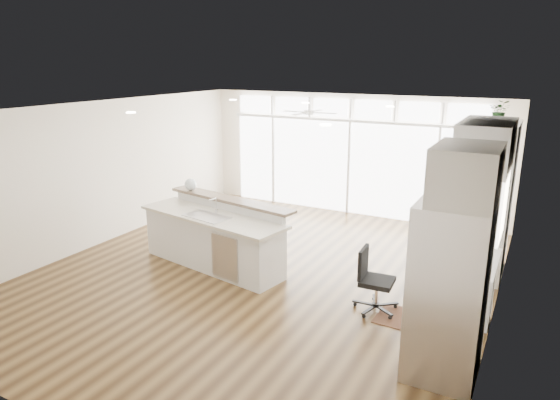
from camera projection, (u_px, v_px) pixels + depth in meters
The scene contains 24 objects.
floor at pixel (263, 275), 8.25m from camera, with size 7.00×8.00×0.02m, color #3C2712.
ceiling at pixel (262, 109), 7.52m from camera, with size 7.00×8.00×0.02m, color silver.
wall_back at pixel (351, 155), 11.29m from camera, with size 7.00×0.04×2.70m, color white.
wall_front at pixel (41, 298), 4.49m from camera, with size 7.00×0.04×2.70m, color white.
wall_left at pixel (103, 173), 9.47m from camera, with size 0.04×8.00×2.70m, color white.
wall_right at pixel (502, 229), 6.30m from camera, with size 0.04×8.00×2.70m, color white.
glass_wall at pixel (349, 168), 11.32m from camera, with size 5.80×0.06×2.08m, color white.
transom_row at pixel (351, 109), 10.95m from camera, with size 5.90×0.06×0.40m, color white.
desk_window at pixel (503, 208), 6.52m from camera, with size 0.04×0.85×0.85m, color silver.
ceiling_fan at pixel (309, 107), 10.18m from camera, with size 1.16×1.16×0.32m, color silver.
recessed_lights at pixel (268, 109), 7.69m from camera, with size 3.40×3.00×0.02m, color white.
oven_cabinet at pixel (489, 200), 8.01m from camera, with size 0.64×1.20×2.50m, color silver.
desk_nook at pixel (467, 285), 6.99m from camera, with size 0.72×1.30×0.76m, color silver.
upper_cabinets at pixel (486, 146), 6.44m from camera, with size 0.64×1.30×0.64m, color silver.
refrigerator at pixel (448, 290), 5.43m from camera, with size 0.76×0.90×2.00m, color silver.
fridge_cabinet at pixel (466, 174), 5.05m from camera, with size 0.64×0.90×0.60m, color silver.
framed_photos at pixel (505, 207), 7.09m from camera, with size 0.06×0.22×0.80m, color black.
kitchen_island at pixel (212, 235), 8.44m from camera, with size 2.79×1.05×1.11m, color silver.
rug at pixel (410, 320), 6.78m from camera, with size 0.88×0.64×0.01m, color #361B11.
office_chair at pixel (377, 281), 6.94m from camera, with size 0.47×0.43×0.90m, color black.
fishbowl at pixel (190, 184), 9.13m from camera, with size 0.22×0.22×0.22m, color silver.
monitor at pixel (465, 245), 6.87m from camera, with size 0.08×0.48×0.40m, color black.
keyboard at pixel (451, 256), 7.00m from camera, with size 0.13×0.34×0.02m, color silver.
potted_plant at pixel (499, 113), 7.64m from camera, with size 0.30×0.33×0.26m, color #235022.
Camera 1 is at (3.81, -6.59, 3.42)m, focal length 32.00 mm.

